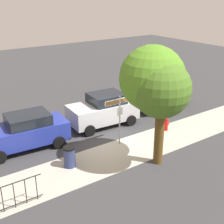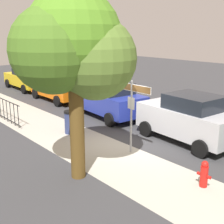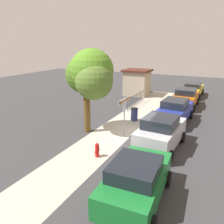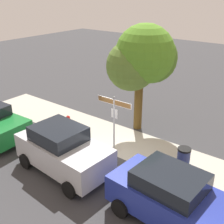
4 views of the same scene
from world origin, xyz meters
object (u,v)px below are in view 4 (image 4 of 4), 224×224
car_silver (63,150)px  trash_bin (183,159)px  street_sign (114,112)px  fire_hydrant (68,122)px  shade_tree (143,59)px  car_blue (174,199)px

car_silver → trash_bin: size_ratio=4.22×
street_sign → trash_bin: street_sign is taller
street_sign → fire_hydrant: (-3.15, 0.20, -1.54)m
shade_tree → trash_bin: 4.99m
street_sign → shade_tree: size_ratio=0.48×
car_blue → trash_bin: bearing=112.6°
street_sign → shade_tree: shade_tree is taller
street_sign → car_silver: street_sign is taller
shade_tree → trash_bin: bearing=-30.2°
car_blue → trash_bin: 3.06m
street_sign → fire_hydrant: bearing=176.4°
car_silver → trash_bin: car_silver is taller
trash_bin → street_sign: bearing=-171.0°
shade_tree → car_silver: shade_tree is taller
shade_tree → fire_hydrant: size_ratio=6.99×
car_silver → fire_hydrant: size_ratio=5.31×
fire_hydrant → trash_bin: 6.32m
trash_bin → car_silver: bearing=-141.9°
shade_tree → car_blue: shade_tree is taller
car_silver → street_sign: bearing=78.8°
car_blue → fire_hydrant: bearing=164.6°
street_sign → trash_bin: bearing=9.0°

